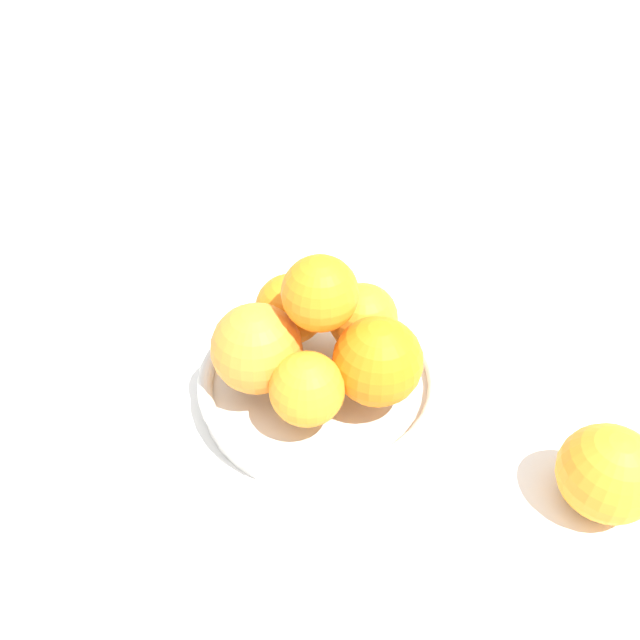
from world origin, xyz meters
TOP-DOWN VIEW (x-y plane):
  - ground_plane at (0.00, 0.00)m, footprint 4.00×4.00m
  - fruit_bowl at (0.00, 0.00)m, footprint 0.24×0.24m
  - orange_pile at (0.00, -0.00)m, footprint 0.18×0.17m
  - stray_orange at (0.26, 0.01)m, footprint 0.08×0.08m

SIDE VIEW (x-z plane):
  - ground_plane at x=0.00m, z-range 0.00..0.00m
  - fruit_bowl at x=0.00m, z-range 0.00..0.03m
  - stray_orange at x=0.26m, z-range 0.00..0.08m
  - orange_pile at x=0.00m, z-range 0.01..0.14m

